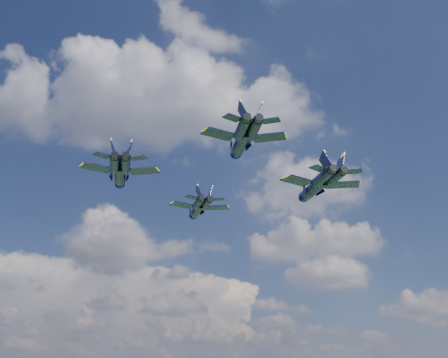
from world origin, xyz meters
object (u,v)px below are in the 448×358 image
jet_lead (197,210)px  jet_right (314,188)px  jet_slot (241,143)px  jet_left (120,175)px

jet_lead → jet_right: 21.47m
jet_lead → jet_slot: size_ratio=0.97×
jet_lead → jet_slot: (7.54, -29.51, -0.02)m
jet_lead → jet_left: jet_left is taller
jet_left → jet_right: (30.73, 10.14, 1.25)m
jet_lead → jet_right: jet_right is taller
jet_lead → jet_left: size_ratio=0.93×
jet_right → jet_slot: 25.55m
jet_left → jet_slot: bearing=-44.7°
jet_lead → jet_right: bearing=-35.0°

